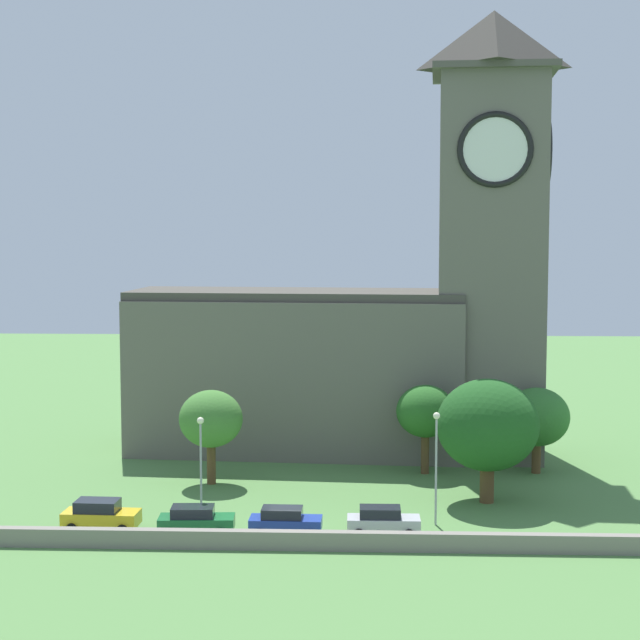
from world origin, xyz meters
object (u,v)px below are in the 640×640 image
at_px(car_yellow, 100,515).
at_px(car_silver, 383,521).
at_px(tree_churchyard, 537,417).
at_px(church, 378,314).
at_px(streetlamp_west_mid, 201,452).
at_px(streetlamp_central, 436,450).
at_px(tree_riverside_east, 425,412).
at_px(car_green, 196,520).
at_px(tree_riverside_west, 488,425).
at_px(car_blue, 285,521).
at_px(tree_by_tower, 211,419).

bearing_deg(car_yellow, car_silver, -0.60).
bearing_deg(car_silver, tree_churchyard, 54.02).
height_order(church, streetlamp_west_mid, church).
height_order(streetlamp_central, tree_riverside_east, streetlamp_central).
relative_size(streetlamp_west_mid, tree_riverside_east, 0.99).
relative_size(car_silver, streetlamp_west_mid, 0.66).
height_order(church, streetlamp_central, church).
height_order(car_yellow, streetlamp_west_mid, streetlamp_west_mid).
xyz_separation_m(car_yellow, car_green, (5.99, -0.49, -0.09)).
bearing_deg(tree_riverside_west, church, 115.23).
bearing_deg(car_blue, car_green, -179.47).
relative_size(church, streetlamp_central, 4.98).
bearing_deg(car_yellow, car_green, -4.66).
relative_size(tree_riverside_east, tree_churchyard, 1.04).
relative_size(church, tree_riverside_east, 5.27).
height_order(car_green, tree_by_tower, tree_by_tower).
bearing_deg(car_yellow, church, 52.99).
height_order(streetlamp_west_mid, tree_riverside_east, tree_riverside_east).
xyz_separation_m(church, streetlamp_central, (3.41, -20.87, -6.79)).
relative_size(car_yellow, car_blue, 1.07).
xyz_separation_m(church, tree_riverside_west, (7.24, -15.37, -6.25)).
xyz_separation_m(car_yellow, tree_by_tower, (5.14, 11.88, 3.79)).
bearing_deg(car_silver, tree_riverside_west, 47.34).
relative_size(tree_by_tower, tree_churchyard, 1.05).
bearing_deg(streetlamp_west_mid, tree_riverside_east, 42.21).
distance_m(car_green, tree_by_tower, 12.99).
bearing_deg(streetlamp_central, car_green, -169.93).
bearing_deg(streetlamp_west_mid, car_silver, -11.63).
bearing_deg(tree_riverside_west, car_yellow, -162.75).
relative_size(car_blue, tree_riverside_east, 0.65).
relative_size(car_blue, tree_churchyard, 0.67).
xyz_separation_m(car_yellow, car_blue, (11.44, -0.44, -0.11)).
bearing_deg(tree_churchyard, tree_by_tower, -169.76).
bearing_deg(tree_by_tower, car_silver, -44.57).
distance_m(car_silver, tree_riverside_east, 16.73).
bearing_deg(car_blue, streetlamp_central, 15.43).
distance_m(car_yellow, streetlamp_west_mid, 7.24).
height_order(tree_riverside_east, tree_riverside_west, tree_riverside_west).
bearing_deg(tree_by_tower, tree_riverside_east, 13.72).
distance_m(church, tree_riverside_east, 10.57).
bearing_deg(streetlamp_west_mid, car_blue, -25.38).
bearing_deg(church, car_blue, -104.13).
xyz_separation_m(car_blue, tree_by_tower, (-6.30, 12.32, 3.90)).
xyz_separation_m(car_yellow, streetlamp_central, (20.75, 2.13, 3.80)).
height_order(car_yellow, tree_riverside_west, tree_riverside_west).
distance_m(streetlamp_central, tree_churchyard, 16.52).
distance_m(car_blue, streetlamp_west_mid, 7.12).
distance_m(car_blue, streetlamp_central, 10.42).
bearing_deg(car_green, tree_riverside_west, 23.59).
height_order(car_blue, streetlamp_west_mid, streetlamp_west_mid).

